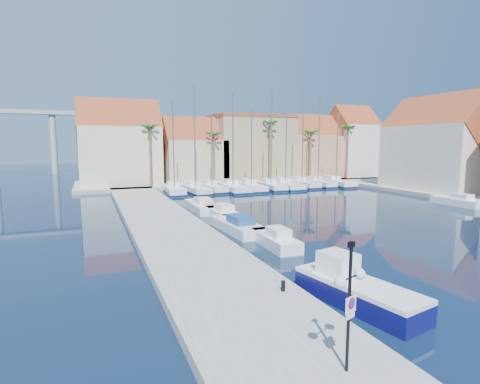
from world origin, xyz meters
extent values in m
plane|color=black|center=(0.00, 0.00, 0.00)|extent=(260.00, 260.00, 0.00)
cube|color=gray|center=(-9.00, 13.50, 0.25)|extent=(6.00, 77.00, 0.50)
cube|color=gray|center=(10.00, 48.00, 0.25)|extent=(54.00, 16.00, 0.50)
cylinder|color=black|center=(-8.06, -7.10, 2.42)|extent=(0.10, 0.10, 3.84)
cylinder|color=black|center=(-8.29, -7.18, 3.28)|extent=(0.47, 0.20, 0.05)
cylinder|color=black|center=(-7.83, -7.02, 3.28)|extent=(0.47, 0.20, 0.05)
sphere|color=white|center=(-8.51, -7.26, 3.28)|extent=(0.35, 0.35, 0.35)
sphere|color=white|center=(-7.61, -6.94, 3.28)|extent=(0.35, 0.35, 0.35)
cube|color=black|center=(-8.06, -7.10, 4.24)|extent=(0.24, 0.18, 0.15)
cube|color=white|center=(-8.04, -7.15, 2.51)|extent=(0.46, 0.18, 0.48)
cylinder|color=red|center=(-8.03, -7.17, 2.56)|extent=(0.31, 0.12, 0.33)
cylinder|color=#1933A5|center=(-8.03, -7.18, 2.56)|extent=(0.22, 0.09, 0.23)
cube|color=white|center=(-8.04, -7.15, 2.18)|extent=(0.37, 0.15, 0.13)
cylinder|color=black|center=(-6.93, -1.23, 0.73)|extent=(0.19, 0.19, 0.47)
cube|color=#0D0D50|center=(-4.11, -2.77, 0.44)|extent=(3.03, 6.18, 0.89)
cube|color=white|center=(-4.11, -2.77, 0.99)|extent=(3.03, 6.18, 0.20)
cube|color=white|center=(-4.32, -1.61, 1.53)|extent=(1.55, 1.79, 1.09)
cube|color=white|center=(-3.07, 7.01, 0.40)|extent=(1.85, 5.19, 0.80)
cube|color=white|center=(-3.09, 6.50, 1.10)|extent=(1.22, 1.84, 0.60)
cube|color=white|center=(-3.87, 12.07, 0.40)|extent=(2.50, 6.78, 0.80)
cube|color=navy|center=(-3.83, 11.40, 1.10)|extent=(1.62, 2.42, 0.60)
cube|color=white|center=(-3.18, 17.69, 0.40)|extent=(1.91, 5.92, 0.80)
cube|color=white|center=(-3.18, 17.10, 1.10)|extent=(1.33, 2.07, 0.60)
cube|color=white|center=(-3.86, 22.18, 0.40)|extent=(2.29, 6.78, 0.80)
cube|color=white|center=(-3.88, 21.51, 1.10)|extent=(1.56, 2.39, 0.60)
cube|color=white|center=(24.00, 14.45, 0.40)|extent=(1.89, 5.79, 0.80)
cube|color=white|center=(24.00, 13.88, 1.10)|extent=(1.31, 2.03, 0.60)
cube|color=white|center=(-3.74, 36.45, 0.50)|extent=(2.89, 8.71, 1.00)
cube|color=#0D2142|center=(-3.74, 36.45, 0.18)|extent=(2.95, 8.77, 0.28)
cube|color=white|center=(-3.68, 37.31, 1.30)|extent=(1.75, 2.68, 0.60)
cylinder|color=slate|center=(-3.78, 36.03, 6.87)|extent=(0.20, 0.20, 11.73)
cube|color=white|center=(-0.88, 36.13, 0.50)|extent=(2.80, 8.84, 1.00)
cube|color=#0D2142|center=(-0.88, 36.13, 0.18)|extent=(2.87, 8.91, 0.28)
cube|color=white|center=(-0.93, 37.00, 1.30)|extent=(1.75, 2.71, 0.60)
cylinder|color=slate|center=(-0.85, 35.70, 7.92)|extent=(0.20, 0.20, 13.83)
cube|color=white|center=(1.86, 36.93, 0.50)|extent=(2.60, 8.47, 1.00)
cube|color=#0D2142|center=(1.86, 36.93, 0.18)|extent=(2.66, 8.53, 0.28)
cube|color=white|center=(1.82, 37.76, 1.30)|extent=(1.65, 2.59, 0.60)
cylinder|color=slate|center=(1.88, 36.51, 6.06)|extent=(0.20, 0.20, 10.12)
cube|color=white|center=(4.86, 36.23, 0.50)|extent=(3.13, 10.35, 1.00)
cube|color=#0D2142|center=(4.86, 36.23, 0.18)|extent=(3.19, 10.41, 0.28)
cube|color=white|center=(4.90, 37.25, 1.30)|extent=(2.00, 3.15, 0.60)
cylinder|color=slate|center=(4.83, 35.71, 7.61)|extent=(0.20, 0.20, 13.21)
cube|color=white|center=(7.76, 35.96, 0.50)|extent=(3.11, 9.24, 1.00)
cube|color=#0D2142|center=(7.76, 35.96, 0.18)|extent=(3.17, 9.30, 0.28)
cube|color=white|center=(7.83, 36.87, 1.30)|extent=(1.87, 2.85, 0.60)
cylinder|color=slate|center=(7.72, 35.51, 6.48)|extent=(0.20, 0.20, 10.96)
cube|color=white|center=(10.98, 35.92, 0.50)|extent=(2.93, 8.82, 1.00)
cube|color=#0D2142|center=(10.98, 35.92, 0.18)|extent=(3.00, 8.88, 0.28)
cube|color=white|center=(11.05, 36.78, 1.30)|extent=(1.78, 2.72, 0.60)
cylinder|color=slate|center=(10.95, 35.48, 7.91)|extent=(0.20, 0.20, 13.83)
cube|color=white|center=(13.75, 36.44, 0.50)|extent=(3.33, 10.34, 1.00)
cube|color=#0D2142|center=(13.75, 36.44, 0.18)|extent=(3.40, 10.41, 0.28)
cube|color=white|center=(13.82, 37.46, 1.30)|extent=(2.06, 3.17, 0.60)
cylinder|color=slate|center=(13.71, 35.93, 6.28)|extent=(0.20, 0.20, 10.57)
cube|color=white|center=(16.94, 36.85, 0.50)|extent=(2.53, 8.61, 1.00)
cube|color=#0D2142|center=(16.94, 36.85, 0.18)|extent=(2.59, 8.67, 0.28)
cube|color=white|center=(16.91, 37.70, 1.30)|extent=(1.65, 2.62, 0.60)
cylinder|color=slate|center=(16.95, 36.42, 7.99)|extent=(0.20, 0.20, 13.99)
cube|color=white|center=(19.84, 36.58, 0.50)|extent=(2.41, 8.32, 1.00)
cube|color=#0D2142|center=(19.84, 36.58, 0.18)|extent=(2.47, 8.38, 0.28)
cube|color=white|center=(19.82, 37.41, 1.30)|extent=(1.58, 2.52, 0.60)
cylinder|color=slate|center=(19.86, 36.17, 7.94)|extent=(0.20, 0.20, 13.89)
cube|color=white|center=(23.18, 36.32, 0.50)|extent=(3.10, 9.67, 1.00)
cube|color=#0D2142|center=(23.18, 36.32, 0.18)|extent=(3.17, 9.74, 0.28)
cube|color=white|center=(23.24, 37.27, 1.30)|extent=(1.92, 2.97, 0.60)
cylinder|color=slate|center=(23.15, 35.85, 6.40)|extent=(0.20, 0.20, 10.79)
cube|color=beige|center=(-10.00, 47.00, 5.00)|extent=(12.00, 9.00, 9.00)
cube|color=brown|center=(-10.00, 47.00, 9.50)|extent=(12.30, 9.00, 9.00)
cube|color=tan|center=(2.00, 47.00, 4.00)|extent=(10.00, 8.00, 7.00)
cube|color=brown|center=(2.00, 47.00, 7.50)|extent=(10.30, 8.00, 8.00)
cube|color=#9E8761|center=(13.00, 48.00, 6.00)|extent=(14.00, 10.00, 11.00)
cube|color=brown|center=(13.00, 48.00, 11.75)|extent=(14.20, 10.20, 0.50)
cube|color=tan|center=(25.00, 47.00, 4.50)|extent=(10.00, 8.00, 8.00)
cube|color=brown|center=(25.00, 47.00, 8.50)|extent=(10.30, 8.00, 8.00)
cube|color=silver|center=(34.00, 46.00, 5.50)|extent=(8.00, 8.00, 10.00)
cube|color=brown|center=(34.00, 46.00, 10.50)|extent=(8.30, 8.00, 8.00)
cube|color=beige|center=(32.00, 24.00, 5.00)|extent=(9.00, 14.00, 9.00)
cube|color=brown|center=(32.00, 24.00, 9.50)|extent=(9.00, 14.30, 9.00)
cylinder|color=brown|center=(-6.00, 42.00, 5.00)|extent=(0.36, 0.36, 9.00)
sphere|color=#1B5E1E|center=(-6.00, 42.00, 9.35)|extent=(2.60, 2.60, 2.60)
cylinder|color=brown|center=(4.00, 42.00, 4.50)|extent=(0.36, 0.36, 8.00)
sphere|color=#1B5E1E|center=(4.00, 42.00, 8.35)|extent=(2.60, 2.60, 2.60)
cylinder|color=brown|center=(14.00, 42.00, 5.50)|extent=(0.36, 0.36, 10.00)
sphere|color=#1B5E1E|center=(14.00, 42.00, 10.35)|extent=(2.60, 2.60, 2.60)
cylinder|color=brown|center=(22.00, 42.00, 4.75)|extent=(0.36, 0.36, 8.50)
sphere|color=#1B5E1E|center=(22.00, 42.00, 8.85)|extent=(2.60, 2.60, 2.60)
cylinder|color=brown|center=(30.00, 42.00, 5.25)|extent=(0.36, 0.36, 9.50)
sphere|color=#1B5E1E|center=(30.00, 42.00, 9.85)|extent=(2.60, 2.60, 2.60)
cylinder|color=#9E9E99|center=(-22.00, 82.00, 7.00)|extent=(1.40, 1.40, 14.00)
camera|label=1|loc=(-14.66, -15.23, 7.00)|focal=28.00mm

